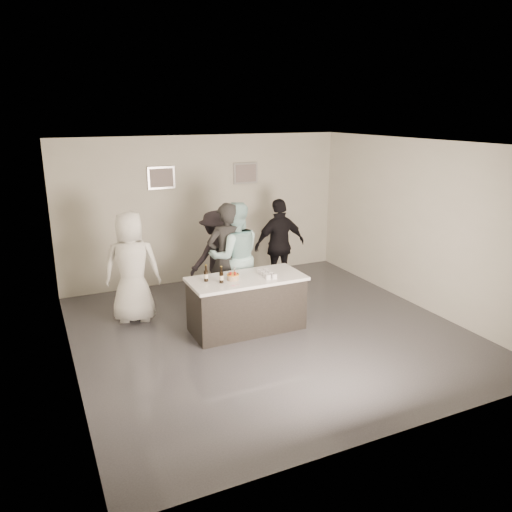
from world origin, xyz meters
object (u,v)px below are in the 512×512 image
beer_bottle_a (206,273)px  beer_bottle_b (221,275)px  person_guest_left (132,267)px  person_guest_back (217,255)px  cake (233,277)px  person_guest_right (280,245)px  bar_counter (247,304)px  person_main_black (227,258)px  person_main_blue (235,257)px

beer_bottle_a → beer_bottle_b: bearing=-42.0°
person_guest_left → person_guest_back: person_guest_left is taller
cake → person_guest_right: 2.22m
bar_counter → person_guest_left: 2.02m
person_main_black → person_guest_right: person_main_black is taller
bar_counter → person_guest_right: size_ratio=1.01×
person_main_black → beer_bottle_a: bearing=47.4°
beer_bottle_a → beer_bottle_b: same height
person_guest_left → person_guest_right: size_ratio=1.04×
cake → person_main_blue: size_ratio=0.10×
beer_bottle_b → person_guest_left: (-1.13, 1.23, -0.08)m
bar_counter → cake: (-0.24, -0.01, 0.49)m
cake → person_guest_back: size_ratio=0.12×
bar_counter → person_guest_back: 1.60m
cake → person_guest_back: person_guest_back is taller
cake → beer_bottle_b: 0.25m
beer_bottle_a → person_guest_back: 1.63m
beer_bottle_b → person_main_black: person_main_black is taller
person_guest_left → person_guest_right: (2.97, 0.35, -0.03)m
beer_bottle_a → person_guest_back: bearing=63.8°
bar_counter → person_main_black: bearing=89.3°
beer_bottle_b → bar_counter: bearing=9.7°
bar_counter → beer_bottle_a: 0.87m
person_guest_left → bar_counter: bearing=161.1°
person_main_black → person_guest_back: 0.67m
bar_counter → cake: size_ratio=9.46×
cake → person_main_blue: bearing=65.4°
beer_bottle_a → person_guest_right: person_guest_right is taller
person_main_blue → person_guest_left: 1.79m
bar_counter → cake: bearing=-177.3°
person_main_blue → person_guest_back: 0.65m
person_main_blue → person_main_black: bearing=17.2°
person_main_blue → beer_bottle_b: bearing=66.1°
cake → person_guest_left: size_ratio=0.10×
person_main_black → person_guest_right: size_ratio=1.07×
beer_bottle_b → person_guest_left: size_ratio=0.14×
beer_bottle_a → person_guest_back: person_guest_back is taller
person_main_blue → person_guest_right: bearing=-144.6°
person_main_black → person_guest_left: (-1.60, 0.26, -0.03)m
person_main_black → person_guest_left: 1.62m
beer_bottle_b → person_guest_right: 2.43m
person_main_black → person_guest_right: bearing=-158.8°
bar_counter → beer_bottle_a: size_ratio=7.15×
cake → person_main_black: 0.94m
person_main_blue → person_guest_left: (-1.77, 0.24, -0.03)m
person_guest_left → person_guest_right: 2.99m
beer_bottle_a → person_guest_left: size_ratio=0.14×
person_guest_left → cake: bearing=156.3°
cake → person_guest_left: bearing=139.2°
beer_bottle_b → person_guest_left: bearing=132.5°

